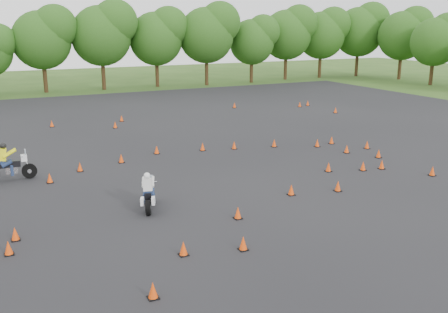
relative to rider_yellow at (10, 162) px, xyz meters
name	(u,v)px	position (x,y,z in m)	size (l,w,h in m)	color
ground	(268,208)	(8.98, -8.52, -0.91)	(140.00, 140.00, 0.00)	#2D5119
asphalt_pad	(207,170)	(8.98, -2.52, -0.90)	(62.00, 62.00, 0.00)	black
treeline	(131,49)	(13.53, 26.72, 3.74)	(87.21, 32.35, 10.62)	#254F16
traffic_cones	(213,168)	(9.14, -3.00, -0.68)	(35.96, 32.96, 0.45)	#EF460A
rider_yellow	(10,162)	(0.00, 0.00, 0.00)	(2.34, 0.72, 1.81)	yellow
rider_white	(149,190)	(4.74, -6.47, -0.13)	(2.01, 0.62, 1.55)	silver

